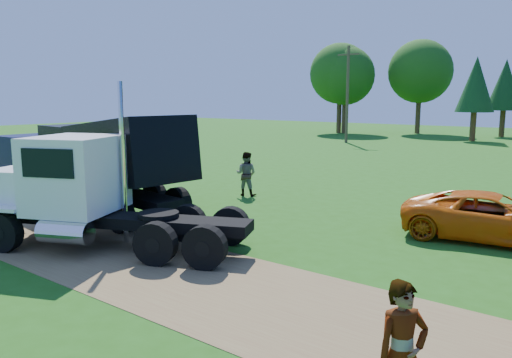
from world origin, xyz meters
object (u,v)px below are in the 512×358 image
Objects in this scene: spectator_a at (402,355)px; orange_pickup at (492,217)px; white_semi_tractor at (79,191)px; black_dump_truck at (107,159)px; navy_truck at (38,167)px.

orange_pickup is at bearing 43.00° from spectator_a.
spectator_a is at bearing -35.22° from white_semi_tractor.
white_semi_tractor is 4.11m from black_dump_truck.
spectator_a is at bearing -14.58° from black_dump_truck.
black_dump_truck is at bearing 2.32° from navy_truck.
navy_truck is at bearing 135.74° from white_semi_tractor.
black_dump_truck is at bearing 102.38° from orange_pickup.
black_dump_truck reaches higher than orange_pickup.
black_dump_truck reaches higher than spectator_a.
white_semi_tractor is 1.52× the size of orange_pickup.
black_dump_truck is 4.45m from navy_truck.
white_semi_tractor is at bearing -21.73° from navy_truck.
white_semi_tractor is 10.59m from spectator_a.
black_dump_truck is 1.38× the size of navy_truck.
navy_truck is (-4.40, -0.24, -0.66)m from black_dump_truck.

